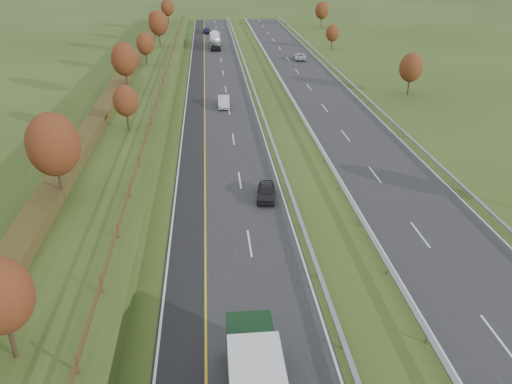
% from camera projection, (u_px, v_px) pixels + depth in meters
% --- Properties ---
extents(ground, '(400.00, 400.00, 0.00)m').
position_uv_depth(ground, '(279.00, 118.00, 68.74)').
color(ground, '#304518').
rests_on(ground, ground).
extents(near_carriageway, '(10.50, 200.00, 0.04)m').
position_uv_depth(near_carriageway, '(220.00, 109.00, 72.52)').
color(near_carriageway, '#242427').
rests_on(near_carriageway, ground).
extents(far_carriageway, '(10.50, 200.00, 0.04)m').
position_uv_depth(far_carriageway, '(331.00, 106.00, 73.91)').
color(far_carriageway, '#242427').
rests_on(far_carriageway, ground).
extents(hard_shoulder, '(3.00, 200.00, 0.04)m').
position_uv_depth(hard_shoulder, '(194.00, 110.00, 72.20)').
color(hard_shoulder, black).
rests_on(hard_shoulder, ground).
extents(lane_markings, '(26.75, 200.00, 0.01)m').
position_uv_depth(lane_markings, '(264.00, 108.00, 72.94)').
color(lane_markings, silver).
rests_on(lane_markings, near_carriageway).
extents(embankment_left, '(12.00, 200.00, 2.00)m').
position_uv_depth(embankment_left, '(129.00, 105.00, 70.99)').
color(embankment_left, '#304518').
rests_on(embankment_left, ground).
extents(hedge_left, '(2.20, 180.00, 1.10)m').
position_uv_depth(hedge_left, '(113.00, 94.00, 70.14)').
color(hedge_left, '#3B3A18').
rests_on(hedge_left, embankment_left).
extents(fence_left, '(0.12, 189.06, 1.20)m').
position_uv_depth(fence_left, '(159.00, 93.00, 70.24)').
color(fence_left, '#422B19').
rests_on(fence_left, embankment_left).
extents(median_barrier_near, '(0.32, 200.00, 0.71)m').
position_uv_depth(median_barrier_near, '(259.00, 104.00, 72.74)').
color(median_barrier_near, gray).
rests_on(median_barrier_near, ground).
extents(median_barrier_far, '(0.32, 200.00, 0.71)m').
position_uv_depth(median_barrier_far, '(294.00, 103.00, 73.17)').
color(median_barrier_far, gray).
rests_on(median_barrier_far, ground).
extents(outer_barrier_far, '(0.32, 200.00, 0.71)m').
position_uv_depth(outer_barrier_far, '(370.00, 101.00, 74.14)').
color(outer_barrier_far, gray).
rests_on(outer_barrier_far, ground).
extents(trees_left, '(6.64, 164.30, 7.66)m').
position_uv_depth(trees_left, '(123.00, 72.00, 65.65)').
color(trees_left, '#2D2116').
rests_on(trees_left, embankment_left).
extents(trees_far, '(8.45, 118.60, 7.12)m').
position_uv_depth(trees_far, '(365.00, 42.00, 99.27)').
color(trees_far, '#2D2116').
rests_on(trees_far, ground).
extents(road_tanker, '(2.40, 11.22, 3.46)m').
position_uv_depth(road_tanker, '(215.00, 39.00, 116.32)').
color(road_tanker, silver).
rests_on(road_tanker, near_carriageway).
extents(car_dark_near, '(2.19, 4.27, 1.39)m').
position_uv_depth(car_dark_near, '(266.00, 192.00, 46.28)').
color(car_dark_near, black).
rests_on(car_dark_near, near_carriageway).
extents(car_silver_mid, '(1.78, 4.79, 1.57)m').
position_uv_depth(car_silver_mid, '(224.00, 101.00, 73.11)').
color(car_silver_mid, '#B5B5BA').
rests_on(car_silver_mid, near_carriageway).
extents(car_small_far, '(2.29, 4.70, 1.32)m').
position_uv_depth(car_small_far, '(207.00, 31.00, 135.91)').
color(car_small_far, '#141239').
rests_on(car_small_far, near_carriageway).
extents(car_oncoming, '(2.71, 5.12, 1.37)m').
position_uv_depth(car_oncoming, '(300.00, 56.00, 103.88)').
color(car_oncoming, silver).
rests_on(car_oncoming, far_carriageway).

